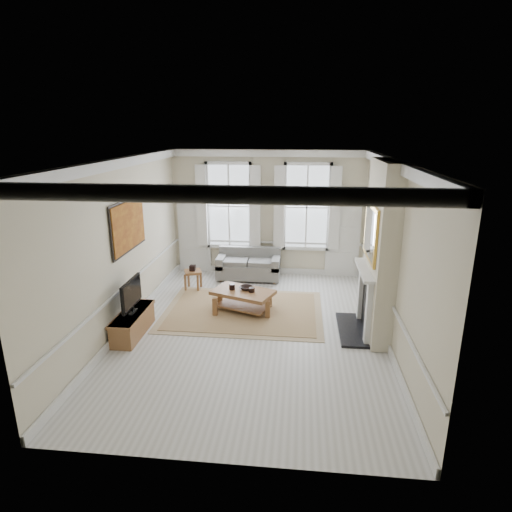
# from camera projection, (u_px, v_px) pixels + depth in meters

# --- Properties ---
(floor) EXTENTS (7.20, 7.20, 0.00)m
(floor) POSITION_uv_depth(u_px,v_px,m) (253.00, 330.00, 8.67)
(floor) COLOR #B7B5AD
(floor) RESTS_ON ground
(ceiling) EXTENTS (7.20, 7.20, 0.00)m
(ceiling) POSITION_uv_depth(u_px,v_px,m) (253.00, 159.00, 7.68)
(ceiling) COLOR white
(ceiling) RESTS_ON back_wall
(back_wall) EXTENTS (5.20, 0.00, 5.20)m
(back_wall) POSITION_uv_depth(u_px,v_px,m) (268.00, 213.00, 11.60)
(back_wall) COLOR beige
(back_wall) RESTS_ON floor
(left_wall) EXTENTS (0.00, 7.20, 7.20)m
(left_wall) POSITION_uv_depth(u_px,v_px,m) (122.00, 246.00, 8.44)
(left_wall) COLOR beige
(left_wall) RESTS_ON floor
(right_wall) EXTENTS (0.00, 7.20, 7.20)m
(right_wall) POSITION_uv_depth(u_px,v_px,m) (392.00, 254.00, 7.92)
(right_wall) COLOR beige
(right_wall) RESTS_ON floor
(window_left) EXTENTS (1.26, 0.20, 2.20)m
(window_left) POSITION_uv_depth(u_px,v_px,m) (229.00, 206.00, 11.60)
(window_left) COLOR #B2BCC6
(window_left) RESTS_ON back_wall
(window_right) EXTENTS (1.26, 0.20, 2.20)m
(window_right) POSITION_uv_depth(u_px,v_px,m) (307.00, 207.00, 11.39)
(window_right) COLOR #B2BCC6
(window_right) RESTS_ON back_wall
(door_left) EXTENTS (0.90, 0.08, 2.30)m
(door_left) POSITION_uv_depth(u_px,v_px,m) (194.00, 232.00, 11.93)
(door_left) COLOR silver
(door_left) RESTS_ON floor
(door_right) EXTENTS (0.90, 0.08, 2.30)m
(door_right) POSITION_uv_depth(u_px,v_px,m) (343.00, 235.00, 11.52)
(door_right) COLOR silver
(door_right) RESTS_ON floor
(painting) EXTENTS (0.05, 1.66, 1.06)m
(painting) POSITION_uv_depth(u_px,v_px,m) (128.00, 225.00, 8.62)
(painting) COLOR #AE701D
(painting) RESTS_ON left_wall
(chimney_breast) EXTENTS (0.35, 1.70, 3.38)m
(chimney_breast) POSITION_uv_depth(u_px,v_px,m) (380.00, 251.00, 8.13)
(chimney_breast) COLOR beige
(chimney_breast) RESTS_ON floor
(hearth) EXTENTS (0.55, 1.50, 0.05)m
(hearth) POSITION_uv_depth(u_px,v_px,m) (352.00, 329.00, 8.65)
(hearth) COLOR black
(hearth) RESTS_ON floor
(fireplace) EXTENTS (0.21, 1.45, 1.33)m
(fireplace) POSITION_uv_depth(u_px,v_px,m) (365.00, 297.00, 8.43)
(fireplace) COLOR silver
(fireplace) RESTS_ON floor
(mirror) EXTENTS (0.06, 1.26, 1.06)m
(mirror) POSITION_uv_depth(u_px,v_px,m) (370.00, 233.00, 8.05)
(mirror) COLOR gold
(mirror) RESTS_ON chimney_breast
(sofa) EXTENTS (1.68, 0.82, 0.82)m
(sofa) POSITION_uv_depth(u_px,v_px,m) (249.00, 266.00, 11.58)
(sofa) COLOR #60605E
(sofa) RESTS_ON floor
(side_table) EXTENTS (0.51, 0.51, 0.49)m
(side_table) POSITION_uv_depth(u_px,v_px,m) (193.00, 275.00, 10.77)
(side_table) COLOR brown
(side_table) RESTS_ON floor
(rug) EXTENTS (3.50, 2.60, 0.02)m
(rug) POSITION_uv_depth(u_px,v_px,m) (243.00, 311.00, 9.57)
(rug) COLOR #A07A52
(rug) RESTS_ON floor
(coffee_table) EXTENTS (1.50, 1.18, 0.49)m
(coffee_table) POSITION_uv_depth(u_px,v_px,m) (243.00, 294.00, 9.45)
(coffee_table) COLOR brown
(coffee_table) RESTS_ON rug
(ceramic_pot_a) EXTENTS (0.13, 0.13, 0.13)m
(ceramic_pot_a) POSITION_uv_depth(u_px,v_px,m) (232.00, 287.00, 9.48)
(ceramic_pot_a) COLOR black
(ceramic_pot_a) RESTS_ON coffee_table
(ceramic_pot_b) EXTENTS (0.14, 0.14, 0.10)m
(ceramic_pot_b) POSITION_uv_depth(u_px,v_px,m) (252.00, 290.00, 9.35)
(ceramic_pot_b) COLOR black
(ceramic_pot_b) RESTS_ON coffee_table
(bowl) EXTENTS (0.37, 0.37, 0.07)m
(bowl) POSITION_uv_depth(u_px,v_px,m) (246.00, 288.00, 9.51)
(bowl) COLOR black
(bowl) RESTS_ON coffee_table
(tv_stand) EXTENTS (0.42, 1.32, 0.47)m
(tv_stand) POSITION_uv_depth(u_px,v_px,m) (133.00, 323.00, 8.44)
(tv_stand) COLOR brown
(tv_stand) RESTS_ON floor
(tv) EXTENTS (0.08, 0.90, 0.68)m
(tv) POSITION_uv_depth(u_px,v_px,m) (131.00, 294.00, 8.25)
(tv) COLOR black
(tv) RESTS_ON tv_stand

